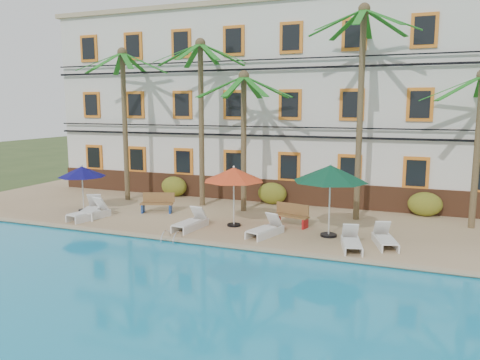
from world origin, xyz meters
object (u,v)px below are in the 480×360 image
at_px(lounger_e, 351,242).
at_px(pool_ladder, 172,240).
at_px(palm_c, 244,120).
at_px(palm_d, 361,85).
at_px(lounger_c, 191,222).
at_px(umbrella_blue, 82,172).
at_px(lounger_a, 91,210).
at_px(bench_left, 157,203).
at_px(palm_e, 479,124).
at_px(palm_a, 124,103).
at_px(lounger_b, 90,212).
at_px(umbrella_green, 330,174).
at_px(palm_b, 201,99).
at_px(umbrella_red, 234,175).
at_px(lounger_f, 385,239).
at_px(bench_right, 292,215).
at_px(lounger_d, 265,229).

bearing_deg(lounger_e, pool_ladder, -167.94).
distance_m(palm_c, palm_d, 5.43).
height_order(lounger_c, lounger_e, lounger_c).
relative_size(palm_d, umbrella_blue, 4.13).
relative_size(palm_c, lounger_a, 3.12).
bearing_deg(bench_left, palm_e, 9.58).
height_order(palm_a, lounger_b, palm_a).
relative_size(umbrella_blue, lounger_c, 1.17).
bearing_deg(lounger_a, pool_ladder, -21.29).
xyz_separation_m(umbrella_green, lounger_e, (1.05, -1.33, -2.16)).
distance_m(palm_e, bench_left, 14.17).
bearing_deg(palm_d, lounger_c, -145.53).
distance_m(palm_b, palm_e, 12.25).
relative_size(umbrella_blue, lounger_e, 1.22).
height_order(umbrella_green, lounger_e, umbrella_green).
bearing_deg(umbrella_red, lounger_f, -6.00).
bearing_deg(palm_d, bench_right, -137.35).
height_order(lounger_d, bench_left, bench_left).
distance_m(palm_b, umbrella_green, 8.25).
bearing_deg(lounger_a, lounger_d, -1.37).
relative_size(palm_b, lounger_b, 4.02).
relative_size(palm_d, lounger_d, 4.91).
bearing_deg(umbrella_green, lounger_b, -174.07).
relative_size(palm_c, bench_left, 4.16).
relative_size(palm_e, umbrella_blue, 2.88).
bearing_deg(umbrella_blue, palm_d, 13.95).
xyz_separation_m(palm_e, lounger_d, (-7.48, -4.22, -3.94)).
xyz_separation_m(umbrella_blue, pool_ladder, (6.36, -2.81, -1.88)).
relative_size(palm_a, lounger_e, 4.35).
bearing_deg(pool_ladder, bench_left, 127.67).
height_order(palm_d, umbrella_green, palm_d).
bearing_deg(lounger_b, palm_a, 102.96).
distance_m(lounger_a, lounger_d, 8.36).
relative_size(palm_d, bench_right, 5.82).
distance_m(palm_d, palm_e, 4.88).
distance_m(palm_b, umbrella_red, 5.39).
height_order(lounger_e, bench_left, bench_left).
bearing_deg(lounger_b, palm_c, 34.87).
distance_m(lounger_e, pool_ladder, 6.52).
height_order(lounger_d, lounger_f, lounger_d).
distance_m(palm_a, lounger_e, 14.05).
distance_m(umbrella_blue, umbrella_red, 7.71).
bearing_deg(bench_left, palm_d, 12.94).
distance_m(palm_b, umbrella_blue, 6.61).
relative_size(umbrella_red, lounger_d, 1.36).
bearing_deg(palm_e, palm_c, -177.26).
bearing_deg(lounger_b, umbrella_green, 5.93).
bearing_deg(lounger_f, lounger_d, -175.96).
distance_m(palm_d, umbrella_blue, 13.25).
bearing_deg(palm_e, bench_right, -161.05).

